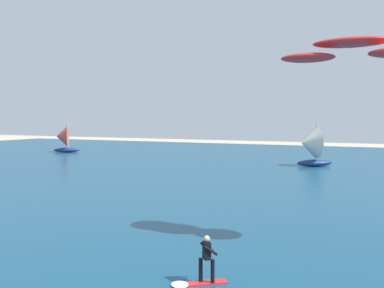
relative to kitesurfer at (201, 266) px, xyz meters
The scene contains 5 objects.
ocean 32.46m from the kitesurfer, 93.55° to the left, with size 160.00×90.00×0.10m, color navy.
kitesurfer is the anchor object (origin of this frame).
kite 11.40m from the kitesurfer, 60.86° to the left, with size 6.32×2.30×0.95m.
sailboat_near_shore 61.38m from the kitesurfer, 135.48° to the left, with size 4.33×4.02×4.81m.
sailboat_outermost 39.29m from the kitesurfer, 95.84° to the left, with size 4.57×4.28×5.08m.
Camera 1 is at (8.36, 4.55, 5.83)m, focal length 42.87 mm.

